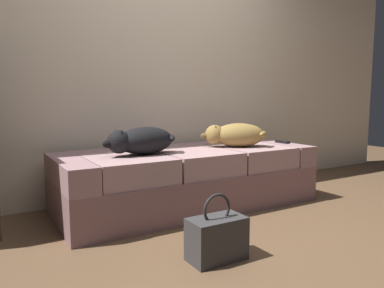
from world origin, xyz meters
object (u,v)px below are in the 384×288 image
at_px(couch, 189,178).
at_px(dog_dark, 141,141).
at_px(tv_remote, 282,142).
at_px(dog_tan, 235,135).
at_px(handbag, 217,238).

bearing_deg(couch, dog_dark, -171.96).
bearing_deg(tv_remote, dog_tan, 175.23).
bearing_deg(dog_dark, handbag, -86.33).
xyz_separation_m(dog_dark, dog_tan, (0.88, -0.00, -0.00)).
height_order(couch, tv_remote, tv_remote).
bearing_deg(dog_dark, tv_remote, -0.70).
distance_m(tv_remote, handbag, 1.67).
height_order(couch, dog_tan, dog_tan).
relative_size(dog_tan, handbag, 1.53).
distance_m(dog_dark, handbag, 1.02).
distance_m(dog_dark, tv_remote, 1.43).
relative_size(dog_tan, tv_remote, 3.84).
distance_m(couch, dog_tan, 0.55).
bearing_deg(handbag, dog_tan, 48.00).
bearing_deg(dog_tan, tv_remote, -1.77).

